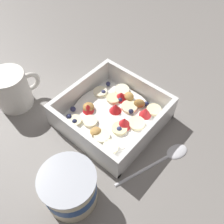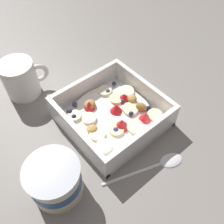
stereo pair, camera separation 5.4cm
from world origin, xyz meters
name	(u,v)px [view 1 (the left image)]	position (x,y,z in m)	size (l,w,h in m)	color
ground_plane	(116,126)	(0.00, 0.00, 0.00)	(2.40, 2.40, 0.00)	gray
fruit_bowl	(113,115)	(0.02, -0.01, 0.02)	(0.20, 0.20, 0.06)	white
spoon	(167,156)	(-0.13, -0.01, 0.00)	(0.08, 0.17, 0.01)	silver
yogurt_cup	(70,188)	(-0.04, 0.17, 0.04)	(0.10, 0.10, 0.08)	beige
coffee_mug	(12,89)	(0.23, 0.10, 0.05)	(0.08, 0.11, 0.09)	white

